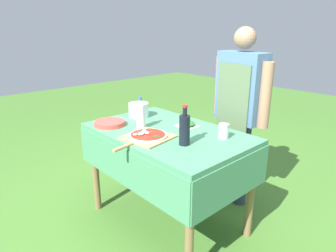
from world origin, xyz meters
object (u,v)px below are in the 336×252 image
(pizza_on_peel, at_px, (147,136))
(plate_stack, at_px, (110,123))
(mixing_tub, at_px, (139,110))
(prep_table, at_px, (167,145))
(person_cook, at_px, (240,105))
(herb_container, at_px, (187,124))
(water_bottle, at_px, (140,114))
(sauce_jar, at_px, (224,132))
(oil_bottle, at_px, (185,129))

(pizza_on_peel, relative_size, plate_stack, 1.99)
(pizza_on_peel, xyz_separation_m, mixing_tub, (-0.45, 0.28, 0.05))
(pizza_on_peel, height_order, plate_stack, pizza_on_peel)
(prep_table, distance_m, person_cook, 0.72)
(plate_stack, bearing_deg, prep_table, 30.93)
(herb_container, height_order, mixing_tub, mixing_tub)
(prep_table, xyz_separation_m, plate_stack, (-0.40, -0.24, 0.13))
(water_bottle, distance_m, plate_stack, 0.27)
(plate_stack, height_order, sauce_jar, sauce_jar)
(prep_table, relative_size, plate_stack, 5.05)
(prep_table, bearing_deg, person_cook, 75.90)
(oil_bottle, bearing_deg, plate_stack, -168.24)
(mixing_tub, bearing_deg, person_cook, 44.62)
(oil_bottle, height_order, water_bottle, oil_bottle)
(herb_container, relative_size, mixing_tub, 0.93)
(herb_container, relative_size, sauce_jar, 1.53)
(person_cook, bearing_deg, prep_table, 83.00)
(prep_table, bearing_deg, herb_container, 82.77)
(oil_bottle, distance_m, mixing_tub, 0.73)
(mixing_tub, height_order, sauce_jar, mixing_tub)
(herb_container, bearing_deg, person_cook, 73.34)
(prep_table, relative_size, water_bottle, 5.08)
(pizza_on_peel, xyz_separation_m, oil_bottle, (0.26, 0.11, 0.09))
(pizza_on_peel, height_order, water_bottle, water_bottle)
(person_cook, height_order, water_bottle, person_cook)
(prep_table, height_order, plate_stack, plate_stack)
(pizza_on_peel, bearing_deg, herb_container, 80.41)
(pizza_on_peel, height_order, herb_container, pizza_on_peel)
(prep_table, xyz_separation_m, person_cook, (0.17, 0.66, 0.23))
(herb_container, distance_m, mixing_tub, 0.48)
(plate_stack, bearing_deg, pizza_on_peel, 4.62)
(prep_table, distance_m, pizza_on_peel, 0.24)
(water_bottle, bearing_deg, oil_bottle, 0.50)
(oil_bottle, relative_size, plate_stack, 1.10)
(pizza_on_peel, relative_size, mixing_tub, 2.85)
(oil_bottle, xyz_separation_m, mixing_tub, (-0.71, 0.17, -0.05))
(person_cook, distance_m, plate_stack, 1.08)
(herb_container, bearing_deg, pizza_on_peel, -91.08)
(prep_table, xyz_separation_m, herb_container, (0.02, 0.19, 0.13))
(pizza_on_peel, relative_size, herb_container, 3.08)
(pizza_on_peel, bearing_deg, person_cook, 71.68)
(mixing_tub, relative_size, plate_stack, 0.70)
(prep_table, height_order, sauce_jar, sauce_jar)
(water_bottle, bearing_deg, sauce_jar, 27.46)
(prep_table, bearing_deg, pizza_on_peel, -85.54)
(pizza_on_peel, height_order, oil_bottle, oil_bottle)
(person_cook, bearing_deg, pizza_on_peel, 87.29)
(water_bottle, distance_m, herb_container, 0.37)
(herb_container, relative_size, plate_stack, 0.65)
(mixing_tub, xyz_separation_m, sauce_jar, (0.81, 0.12, -0.01))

